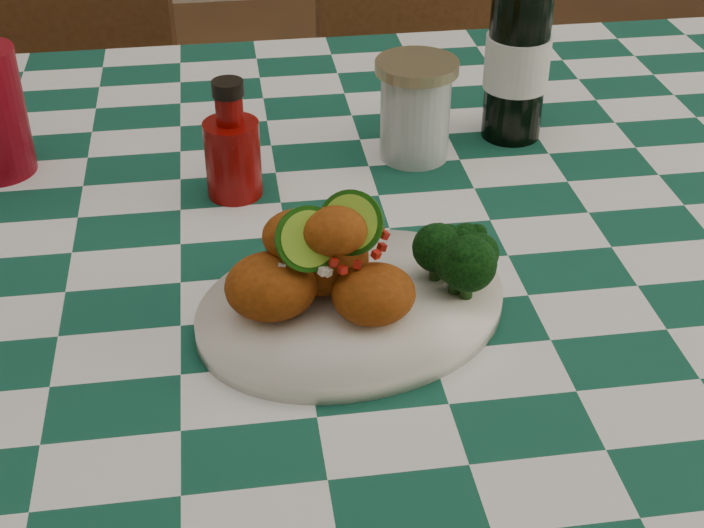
{
  "coord_description": "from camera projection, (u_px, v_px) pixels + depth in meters",
  "views": [
    {
      "loc": [
        -0.05,
        -0.81,
        1.3
      ],
      "look_at": [
        0.04,
        -0.14,
        0.84
      ],
      "focal_mm": 50.0,
      "sensor_mm": 36.0,
      "label": 1
    }
  ],
  "objects": [
    {
      "name": "dining_table",
      "position": [
        299.0,
        512.0,
        1.18
      ],
      "size": [
        1.66,
        1.06,
        0.79
      ],
      "primitive_type": null,
      "color": "#114837",
      "rests_on": "ground"
    },
    {
      "name": "plate",
      "position": [
        352.0,
        308.0,
        0.84
      ],
      "size": [
        0.33,
        0.29,
        0.02
      ],
      "primitive_type": null,
      "rotation": [
        0.0,
        0.0,
        0.32
      ],
      "color": "white",
      "rests_on": "dining_table"
    },
    {
      "name": "fried_chicken_pile",
      "position": [
        334.0,
        256.0,
        0.81
      ],
      "size": [
        0.15,
        0.11,
        0.09
      ],
      "primitive_type": null,
      "color": "#933F0E",
      "rests_on": "plate"
    },
    {
      "name": "broccoli_side",
      "position": [
        454.0,
        257.0,
        0.84
      ],
      "size": [
        0.07,
        0.07,
        0.06
      ],
      "primitive_type": null,
      "color": "black",
      "rests_on": "plate"
    },
    {
      "name": "ketchup_bottle",
      "position": [
        232.0,
        139.0,
        0.99
      ],
      "size": [
        0.06,
        0.06,
        0.13
      ],
      "primitive_type": null,
      "rotation": [
        0.0,
        0.0,
        -0.14
      ],
      "color": "#720705",
      "rests_on": "dining_table"
    },
    {
      "name": "mason_jar",
      "position": [
        415.0,
        110.0,
        1.06
      ],
      "size": [
        0.09,
        0.09,
        0.11
      ],
      "primitive_type": null,
      "rotation": [
        0.0,
        0.0,
        -0.01
      ],
      "color": "#B2BCBA",
      "rests_on": "dining_table"
    },
    {
      "name": "beer_bottle",
      "position": [
        520.0,
        34.0,
        1.07
      ],
      "size": [
        0.09,
        0.09,
        0.24
      ],
      "primitive_type": null,
      "rotation": [
        0.0,
        0.0,
        0.34
      ],
      "color": "black",
      "rests_on": "dining_table"
    },
    {
      "name": "wooden_chair_left",
      "position": [
        29.0,
        153.0,
        1.69
      ],
      "size": [
        0.53,
        0.55,
        1.02
      ],
      "primitive_type": null,
      "rotation": [
        0.0,
        0.0,
        -0.14
      ],
      "color": "#472814",
      "rests_on": "ground"
    },
    {
      "name": "wooden_chair_right",
      "position": [
        442.0,
        187.0,
        1.77
      ],
      "size": [
        0.4,
        0.42,
        0.85
      ],
      "primitive_type": null,
      "rotation": [
        0.0,
        0.0,
        0.04
      ],
      "color": "#472814",
      "rests_on": "ground"
    }
  ]
}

